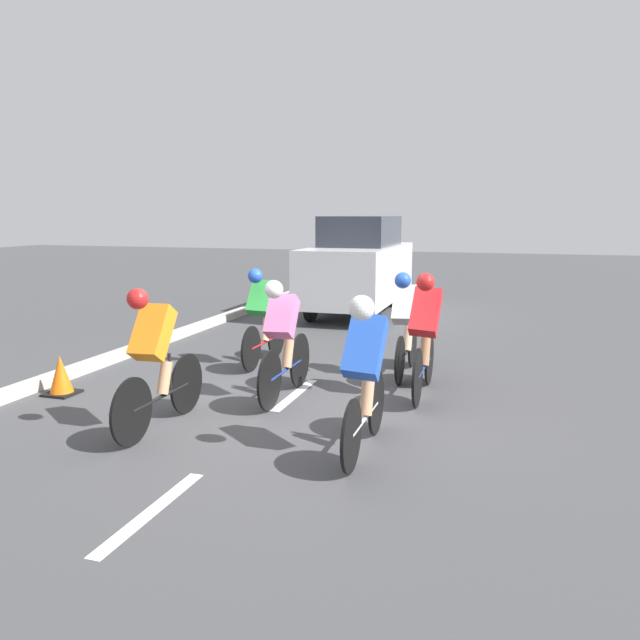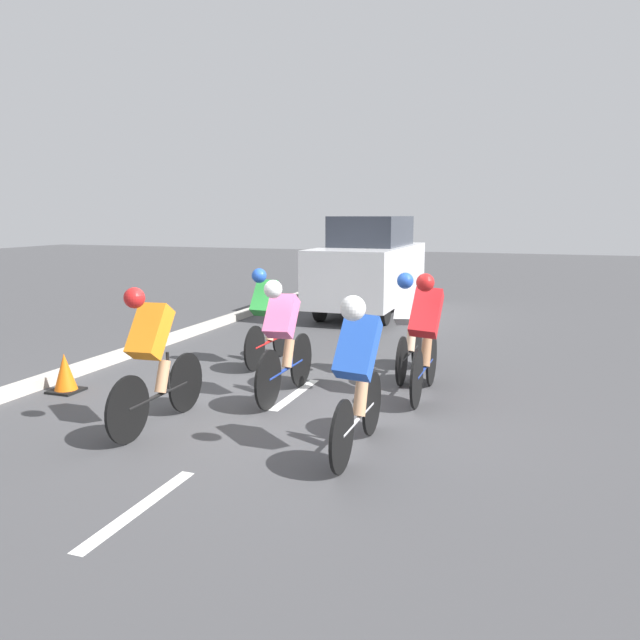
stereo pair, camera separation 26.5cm
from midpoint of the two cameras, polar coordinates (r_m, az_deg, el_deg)
name	(u,v)px [view 2 (the right image)]	position (r m, az deg, el deg)	size (l,w,h in m)	color
ground_plane	(286,401)	(7.48, -2.08, -7.42)	(60.00, 60.00, 0.00)	#424244
lane_stripe_near	(139,508)	(5.07, -14.70, -16.31)	(0.12, 1.40, 0.01)	white
lane_stripe_mid	(295,394)	(7.74, -1.28, -6.80)	(0.12, 1.40, 0.01)	white
lane_stripe_far	(364,344)	(10.70, 4.79, -2.18)	(0.12, 1.40, 0.01)	white
curb	(83,368)	(9.31, -20.08, -4.13)	(0.20, 24.86, 0.14)	#B7B2A8
cyclist_green	(266,314)	(9.12, -4.09, 0.55)	(0.33, 1.62, 1.44)	black
cyclist_pink	(283,337)	(7.40, -2.40, -1.58)	(0.33, 1.72, 1.46)	black
cyclist_red	(425,333)	(7.56, 10.62, -1.20)	(0.35, 1.71, 1.53)	black
cyclist_blue	(357,370)	(5.66, 4.79, -4.62)	(0.35, 1.65, 1.52)	black
cyclist_orange	(153,355)	(6.56, -13.93, -3.12)	(0.33, 1.72, 1.50)	black
cyclist_white	(409,322)	(8.47, 9.01, -0.20)	(0.34, 1.67, 1.45)	black
support_car	(370,265)	(13.89, 5.11, 5.01)	(1.70, 4.25, 2.15)	black
traffic_cone	(65,373)	(8.36, -21.44, -4.58)	(0.36, 0.36, 0.49)	black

